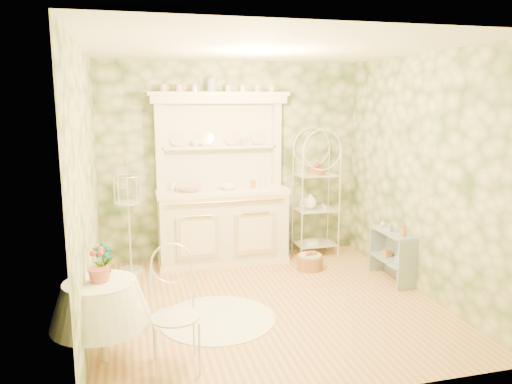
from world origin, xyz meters
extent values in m
plane|color=tan|center=(0.00, 0.00, 0.00)|extent=(3.60, 3.60, 0.00)
plane|color=white|center=(0.00, 0.00, 2.70)|extent=(3.60, 3.60, 0.00)
plane|color=beige|center=(-1.80, 0.00, 1.35)|extent=(3.60, 3.60, 0.00)
plane|color=beige|center=(1.80, 0.00, 1.35)|extent=(3.60, 3.60, 0.00)
plane|color=beige|center=(0.00, 1.80, 1.35)|extent=(3.60, 3.60, 0.00)
plane|color=beige|center=(0.00, -1.80, 1.35)|extent=(3.60, 3.60, 0.00)
cube|color=white|center=(-0.20, 1.52, 1.15)|extent=(1.87, 0.61, 2.29)
cube|color=white|center=(1.15, 1.55, 0.92)|extent=(0.58, 0.42, 1.83)
cube|color=#8CA0B1|center=(1.68, 0.32, 0.29)|extent=(0.34, 0.69, 0.57)
cylinder|color=white|center=(-1.68, -0.81, 0.34)|extent=(0.77, 0.77, 0.67)
cube|color=white|center=(-1.09, -1.08, 0.48)|extent=(0.48, 0.48, 0.97)
cube|color=white|center=(-1.43, 1.44, 0.73)|extent=(0.37, 0.37, 1.46)
cylinder|color=#A0693D|center=(0.84, 0.94, 0.13)|extent=(0.48, 0.48, 0.25)
cylinder|color=white|center=(-0.60, -0.25, 0.00)|extent=(1.38, 1.38, 0.01)
imported|color=white|center=(-0.64, 1.49, 1.02)|extent=(0.41, 0.41, 0.08)
imported|color=white|center=(-0.12, 1.50, 1.02)|extent=(0.27, 0.27, 0.08)
imported|color=white|center=(-0.52, 1.68, 1.61)|extent=(0.11, 0.11, 0.09)
imported|color=white|center=(0.14, 1.68, 1.61)|extent=(0.12, 0.12, 0.10)
imported|color=#3F7238|center=(-1.64, -0.78, 0.85)|extent=(0.17, 0.13, 0.32)
imported|color=#B46D31|center=(1.68, 0.09, 0.68)|extent=(0.08, 0.08, 0.18)
imported|color=#879DCB|center=(1.65, 0.34, 0.65)|extent=(0.06, 0.06, 0.12)
imported|color=silver|center=(1.68, 0.59, 0.65)|extent=(0.07, 0.07, 0.08)
camera|label=1|loc=(-1.41, -4.93, 2.20)|focal=35.00mm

